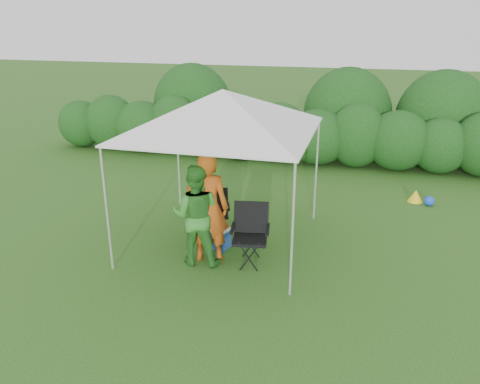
% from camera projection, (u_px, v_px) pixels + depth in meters
% --- Properties ---
extents(ground, '(70.00, 70.00, 0.00)m').
position_uv_depth(ground, '(216.00, 253.00, 8.39)').
color(ground, '#33631F').
extents(hedge, '(14.72, 1.53, 1.80)m').
position_uv_depth(hedge, '(283.00, 134.00, 13.51)').
color(hedge, '#1B4B17').
rests_on(hedge, ground).
extents(canopy, '(3.10, 3.10, 2.83)m').
position_uv_depth(canopy, '(223.00, 111.00, 7.99)').
color(canopy, silver).
rests_on(canopy, ground).
extents(chair_right, '(0.71, 0.67, 1.03)m').
position_uv_depth(chair_right, '(250.00, 230.00, 7.91)').
color(chair_right, black).
rests_on(chair_right, ground).
extents(chair_left, '(0.62, 0.59, 0.84)m').
position_uv_depth(chair_left, '(216.00, 208.00, 9.12)').
color(chair_left, black).
rests_on(chair_left, ground).
extents(man, '(0.77, 0.57, 1.94)m').
position_uv_depth(man, '(208.00, 208.00, 7.82)').
color(man, '#BF5015').
rests_on(man, ground).
extents(woman, '(0.93, 0.76, 1.75)m').
position_uv_depth(woman, '(196.00, 215.00, 7.77)').
color(woman, '#36892D').
rests_on(woman, ground).
extents(cooler, '(0.52, 0.44, 0.38)m').
position_uv_depth(cooler, '(217.00, 237.00, 8.54)').
color(cooler, '#22459F').
rests_on(cooler, ground).
extents(bottle, '(0.06, 0.06, 0.22)m').
position_uv_depth(bottle, '(219.00, 224.00, 8.38)').
color(bottle, '#592D0C').
rests_on(bottle, cooler).
extents(lawn_toy, '(0.56, 0.47, 0.28)m').
position_uv_depth(lawn_toy, '(419.00, 197.00, 10.63)').
color(lawn_toy, yellow).
rests_on(lawn_toy, ground).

